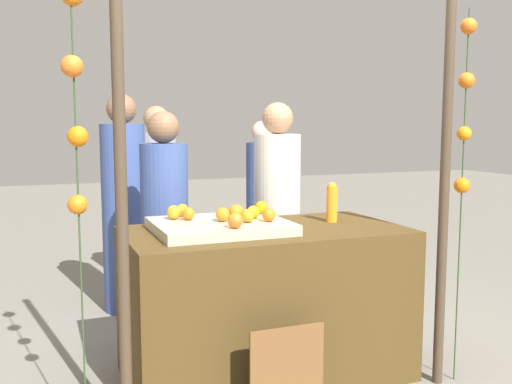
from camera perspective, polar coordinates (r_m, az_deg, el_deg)
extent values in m
plane|color=gray|center=(3.63, 0.91, -17.52)|extent=(24.00, 24.00, 0.00)
cube|color=#4C3819|center=(3.47, 0.92, -10.86)|extent=(1.62, 0.86, 0.88)
cube|color=#B2AD99|center=(3.29, -3.58, -3.39)|extent=(0.74, 0.62, 0.06)
sphere|color=orange|center=(3.04, -2.06, -2.84)|extent=(0.08, 0.08, 0.08)
sphere|color=orange|center=(3.25, -3.30, -2.24)|extent=(0.08, 0.08, 0.08)
sphere|color=orange|center=(3.30, -1.96, -2.03)|extent=(0.09, 0.09, 0.09)
sphere|color=orange|center=(3.36, -8.13, -2.01)|extent=(0.08, 0.08, 0.08)
sphere|color=orange|center=(3.32, -6.72, -2.16)|extent=(0.07, 0.07, 0.07)
sphere|color=orange|center=(3.25, 1.29, -2.29)|extent=(0.08, 0.08, 0.08)
sphere|color=orange|center=(3.39, -2.01, -1.90)|extent=(0.08, 0.08, 0.08)
sphere|color=orange|center=(3.46, -7.29, -1.80)|extent=(0.07, 0.07, 0.07)
sphere|color=orange|center=(3.35, -0.28, -2.01)|extent=(0.08, 0.08, 0.08)
sphere|color=orange|center=(3.22, -0.82, -2.36)|extent=(0.08, 0.08, 0.08)
sphere|color=orange|center=(3.54, 0.53, -1.52)|extent=(0.08, 0.08, 0.08)
cylinder|color=orange|center=(3.62, 7.51, -1.16)|extent=(0.07, 0.07, 0.23)
cylinder|color=yellow|center=(3.61, 7.54, 0.76)|extent=(0.04, 0.04, 0.02)
cube|color=brown|center=(2.96, 3.10, -18.01)|extent=(0.39, 0.01, 0.53)
cube|color=black|center=(2.97, 2.98, -17.90)|extent=(0.37, 0.02, 0.50)
cylinder|color=#384C8C|center=(3.94, -8.95, -5.18)|extent=(0.32, 0.32, 1.36)
sphere|color=brown|center=(3.86, -9.17, 6.34)|extent=(0.21, 0.21, 0.21)
cylinder|color=beige|center=(4.15, 2.09, -4.10)|extent=(0.33, 0.33, 1.42)
sphere|color=#A87A59|center=(4.08, 2.14, 7.30)|extent=(0.22, 0.22, 0.22)
cylinder|color=#99999E|center=(5.14, -9.66, -2.08)|extent=(0.33, 0.33, 1.42)
sphere|color=#A87A59|center=(5.08, -9.84, 7.14)|extent=(0.22, 0.22, 0.22)
cylinder|color=#384C8C|center=(5.54, 0.60, -1.92)|extent=(0.30, 0.30, 1.31)
sphere|color=beige|center=(5.47, 0.61, 5.97)|extent=(0.21, 0.21, 0.21)
cylinder|color=#384C8C|center=(4.70, -12.89, -2.55)|extent=(0.35, 0.35, 1.49)
sphere|color=brown|center=(4.64, -13.17, 8.00)|extent=(0.23, 0.23, 0.23)
cylinder|color=#473828|center=(2.64, -13.18, -0.59)|extent=(0.06, 0.06, 2.32)
cylinder|color=#473828|center=(3.38, 18.15, 0.83)|extent=(0.06, 0.06, 2.32)
cylinder|color=#2D4C23|center=(2.61, -17.08, -3.05)|extent=(0.01, 0.01, 2.12)
sphere|color=orange|center=(2.57, -17.74, 11.75)|extent=(0.09, 0.09, 0.09)
sphere|color=orange|center=(2.57, -17.20, 5.26)|extent=(0.09, 0.09, 0.09)
sphere|color=orange|center=(2.59, -17.23, -1.19)|extent=(0.09, 0.09, 0.09)
cylinder|color=#2D4C23|center=(3.46, 19.64, -0.79)|extent=(0.01, 0.01, 2.12)
sphere|color=orange|center=(3.47, 20.29, 15.13)|extent=(0.09, 0.09, 0.09)
sphere|color=orange|center=(3.45, 20.10, 10.31)|extent=(0.09, 0.09, 0.09)
sphere|color=orange|center=(3.42, 19.89, 5.45)|extent=(0.08, 0.08, 0.08)
sphere|color=orange|center=(3.45, 19.69, 0.62)|extent=(0.09, 0.09, 0.09)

